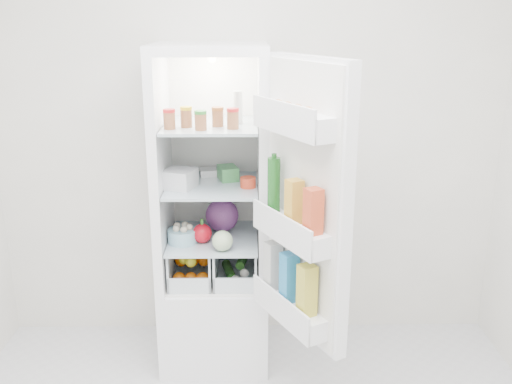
{
  "coord_description": "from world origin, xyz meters",
  "views": [
    {
      "loc": [
        -0.0,
        -1.8,
        1.94
      ],
      "look_at": [
        0.04,
        0.95,
        1.08
      ],
      "focal_mm": 40.0,
      "sensor_mm": 36.0,
      "label": 1
    }
  ],
  "objects_px": {
    "refrigerator": "(215,246)",
    "red_cabbage": "(222,215)",
    "fridge_door": "(302,210)",
    "mushroom_bowl": "(183,236)"
  },
  "relations": [
    {
      "from": "refrigerator",
      "to": "red_cabbage",
      "type": "height_order",
      "value": "refrigerator"
    },
    {
      "from": "refrigerator",
      "to": "mushroom_bowl",
      "type": "height_order",
      "value": "refrigerator"
    },
    {
      "from": "red_cabbage",
      "to": "mushroom_bowl",
      "type": "xyz_separation_m",
      "value": [
        -0.21,
        -0.17,
        -0.06
      ]
    },
    {
      "from": "refrigerator",
      "to": "mushroom_bowl",
      "type": "relative_size",
      "value": 11.12
    },
    {
      "from": "refrigerator",
      "to": "fridge_door",
      "type": "distance_m",
      "value": 0.86
    },
    {
      "from": "red_cabbage",
      "to": "fridge_door",
      "type": "xyz_separation_m",
      "value": [
        0.4,
        -0.64,
        0.25
      ]
    },
    {
      "from": "red_cabbage",
      "to": "fridge_door",
      "type": "distance_m",
      "value": 0.79
    },
    {
      "from": "mushroom_bowl",
      "to": "refrigerator",
      "type": "bearing_deg",
      "value": 40.81
    },
    {
      "from": "mushroom_bowl",
      "to": "fridge_door",
      "type": "xyz_separation_m",
      "value": [
        0.6,
        -0.46,
        0.31
      ]
    },
    {
      "from": "refrigerator",
      "to": "red_cabbage",
      "type": "bearing_deg",
      "value": 35.62
    }
  ]
}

